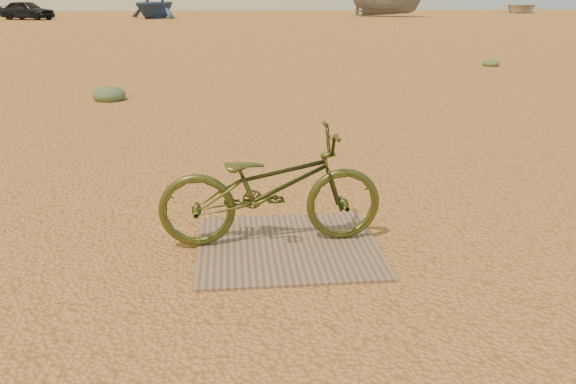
{
  "coord_description": "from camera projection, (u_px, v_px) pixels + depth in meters",
  "views": [
    {
      "loc": [
        -0.83,
        -3.7,
        1.95
      ],
      "look_at": [
        -0.4,
        0.39,
        0.48
      ],
      "focal_mm": 35.0,
      "sensor_mm": 36.0,
      "label": 1
    }
  ],
  "objects": [
    {
      "name": "boat_mid_right",
      "position": [
        387.0,
        2.0,
        45.31
      ],
      "size": [
        6.29,
        4.23,
        2.28
      ],
      "primitive_type": "imported",
      "rotation": [
        0.0,
        0.0,
        1.19
      ],
      "color": "slate",
      "rests_on": "ground"
    },
    {
      "name": "bicycle",
      "position": [
        271.0,
        187.0,
        4.45
      ],
      "size": [
        1.79,
        0.66,
        0.93
      ],
      "primitive_type": "imported",
      "rotation": [
        0.0,
        0.0,
        1.59
      ],
      "color": "#3D461B",
      "rests_on": "plywood_board"
    },
    {
      "name": "kale_b",
      "position": [
        491.0,
        66.0,
        15.52
      ],
      "size": [
        0.45,
        0.45,
        0.25
      ],
      "primitive_type": "ellipsoid",
      "color": "#56704A",
      "rests_on": "ground"
    },
    {
      "name": "plywood_board",
      "position": [
        288.0,
        246.0,
        4.53
      ],
      "size": [
        1.45,
        1.31,
        0.02
      ],
      "primitive_type": "cube",
      "color": "#856956",
      "rests_on": "ground"
    },
    {
      "name": "ground",
      "position": [
        347.0,
        268.0,
        4.21
      ],
      "size": [
        120.0,
        120.0,
        0.0
      ],
      "primitive_type": "plane",
      "color": "#CD8F4A",
      "rests_on": "ground"
    },
    {
      "name": "kale_a",
      "position": [
        110.0,
        100.0,
        10.69
      ],
      "size": [
        0.62,
        0.62,
        0.34
      ],
      "primitive_type": "ellipsoid",
      "color": "#56704A",
      "rests_on": "ground"
    },
    {
      "name": "car",
      "position": [
        27.0,
        10.0,
        40.52
      ],
      "size": [
        4.21,
        2.86,
        1.33
      ],
      "primitive_type": "imported",
      "rotation": [
        0.0,
        0.0,
        1.21
      ],
      "color": "black",
      "rests_on": "ground"
    },
    {
      "name": "boat_far_right",
      "position": [
        521.0,
        6.0,
        53.87
      ],
      "size": [
        5.91,
        6.66,
        1.14
      ],
      "primitive_type": "imported",
      "rotation": [
        0.0,
        0.0,
        -0.44
      ],
      "color": "beige",
      "rests_on": "ground"
    },
    {
      "name": "boat_far_left",
      "position": [
        155.0,
        2.0,
        42.27
      ],
      "size": [
        5.5,
        5.71,
        2.31
      ],
      "primitive_type": "imported",
      "rotation": [
        0.0,
        0.0,
        -0.54
      ],
      "color": "#314E78",
      "rests_on": "ground"
    }
  ]
}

